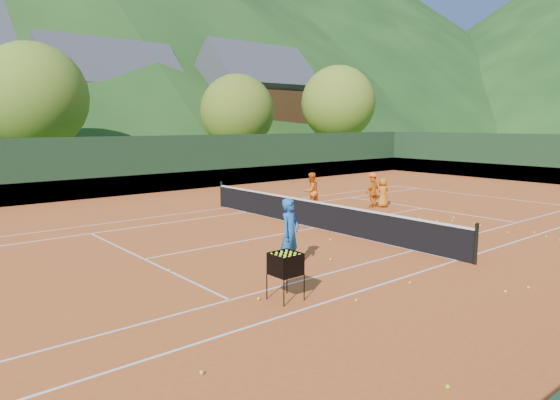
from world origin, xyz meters
TOP-DOWN VIEW (x-y plane):
  - ground at (0.00, 0.00)m, footprint 400.00×400.00m
  - clay_court at (0.00, 0.00)m, footprint 40.00×24.00m
  - mountain_far_right at (90.00, 150.00)m, footprint 260.00×260.00m
  - coach at (-3.95, -3.19)m, footprint 0.76×0.62m
  - student_a at (2.44, 2.82)m, footprint 0.78×0.61m
  - student_b at (4.83, 1.44)m, footprint 0.81×0.42m
  - student_c at (5.28, 1.28)m, footprint 0.73×0.61m
  - student_d at (6.36, 2.76)m, footprint 1.00×0.76m
  - tennis_ball_0 at (-1.02, -1.73)m, footprint 0.07×0.07m
  - tennis_ball_1 at (4.72, -2.46)m, footprint 0.07×0.07m
  - tennis_ball_2 at (-4.45, -5.86)m, footprint 0.07×0.07m
  - tennis_ball_3 at (3.16, -2.55)m, footprint 0.07×0.07m
  - tennis_ball_4 at (4.62, -5.85)m, footprint 0.07×0.07m
  - tennis_ball_5 at (4.23, -1.37)m, footprint 0.07×0.07m
  - tennis_ball_6 at (-2.66, -5.88)m, footprint 0.07×0.07m
  - tennis_ball_7 at (-1.56, -7.56)m, footprint 0.07×0.07m
  - tennis_ball_8 at (4.70, -3.57)m, footprint 0.07×0.07m
  - tennis_ball_10 at (5.30, -2.16)m, footprint 0.07×0.07m
  - tennis_ball_11 at (4.90, -3.28)m, footprint 0.07×0.07m
  - tennis_ball_13 at (-2.12, -0.98)m, footprint 0.07×0.07m
  - tennis_ball_14 at (4.24, -2.14)m, footprint 0.07×0.07m
  - tennis_ball_15 at (-5.95, -4.51)m, footprint 0.07×0.07m
  - tennis_ball_16 at (4.96, -5.34)m, footprint 0.07×0.07m
  - tennis_ball_17 at (4.31, -4.77)m, footprint 0.07×0.07m
  - tennis_ball_19 at (-2.62, -3.32)m, footprint 0.07×0.07m
  - tennis_ball_20 at (-6.06, -8.96)m, footprint 0.07×0.07m
  - tennis_ball_21 at (-8.47, -6.44)m, footprint 0.07×0.07m
  - tennis_ball_22 at (-6.42, -1.48)m, footprint 0.07×0.07m
  - tennis_ball_23 at (-0.92, -7.76)m, footprint 0.07×0.07m
  - tennis_ball_24 at (4.44, -6.35)m, footprint 0.07×0.07m
  - tennis_ball_25 at (1.81, -1.53)m, footprint 0.07×0.07m
  - tennis_ball_26 at (-4.18, -2.83)m, footprint 0.07×0.07m
  - court_lines at (0.00, 0.00)m, footprint 23.83×11.03m
  - tennis_net at (0.00, 0.00)m, footprint 0.10×12.07m
  - perimeter_fence at (0.00, 0.00)m, footprint 40.40×24.24m
  - ball_hopper at (-5.50, -4.84)m, footprint 0.57×0.57m
  - chalet_mid at (6.00, 34.00)m, footprint 12.65×8.82m
  - chalet_right at (20.00, 30.00)m, footprint 11.50×8.82m
  - tree_b at (-4.00, 20.00)m, footprint 6.40×6.40m
  - tree_c at (10.00, 19.00)m, footprint 5.60×5.60m
  - tree_d at (22.00, 20.00)m, footprint 6.80×6.80m

SIDE VIEW (x-z plane):
  - ground at x=0.00m, z-range 0.00..0.00m
  - clay_court at x=0.00m, z-range 0.00..0.02m
  - court_lines at x=0.00m, z-range 0.02..0.03m
  - tennis_ball_0 at x=-1.02m, z-range 0.02..0.09m
  - tennis_ball_1 at x=4.72m, z-range 0.02..0.09m
  - tennis_ball_2 at x=-4.45m, z-range 0.02..0.09m
  - tennis_ball_3 at x=3.16m, z-range 0.02..0.09m
  - tennis_ball_4 at x=4.62m, z-range 0.02..0.09m
  - tennis_ball_5 at x=4.23m, z-range 0.02..0.09m
  - tennis_ball_6 at x=-2.66m, z-range 0.02..0.09m
  - tennis_ball_7 at x=-1.56m, z-range 0.02..0.09m
  - tennis_ball_8 at x=4.70m, z-range 0.02..0.09m
  - tennis_ball_10 at x=5.30m, z-range 0.02..0.09m
  - tennis_ball_11 at x=4.90m, z-range 0.02..0.09m
  - tennis_ball_13 at x=-2.12m, z-range 0.02..0.09m
  - tennis_ball_14 at x=4.24m, z-range 0.02..0.09m
  - tennis_ball_15 at x=-5.95m, z-range 0.02..0.09m
  - tennis_ball_16 at x=4.96m, z-range 0.02..0.09m
  - tennis_ball_17 at x=4.31m, z-range 0.02..0.09m
  - tennis_ball_19 at x=-2.62m, z-range 0.02..0.09m
  - tennis_ball_20 at x=-6.06m, z-range 0.02..0.09m
  - tennis_ball_21 at x=-8.47m, z-range 0.02..0.09m
  - tennis_ball_22 at x=-6.42m, z-range 0.02..0.09m
  - tennis_ball_23 at x=-0.92m, z-range 0.02..0.09m
  - tennis_ball_24 at x=4.44m, z-range 0.02..0.09m
  - tennis_ball_25 at x=1.81m, z-range 0.02..0.09m
  - tennis_ball_26 at x=-4.18m, z-range 0.02..0.09m
  - tennis_net at x=0.00m, z-range -0.03..1.07m
  - student_c at x=5.28m, z-range 0.02..1.31m
  - student_b at x=4.83m, z-range 0.02..1.34m
  - student_d at x=6.36m, z-range 0.02..1.39m
  - ball_hopper at x=-5.50m, z-range 0.27..1.27m
  - student_a at x=2.44m, z-range 0.02..1.61m
  - coach at x=-3.95m, z-range 0.02..1.81m
  - perimeter_fence at x=0.00m, z-range -0.23..2.77m
  - tree_c at x=10.00m, z-range 0.87..8.22m
  - chalet_mid at x=6.00m, z-range -0.74..10.72m
  - tree_b at x=-4.00m, z-range 0.99..9.39m
  - chalet_right at x=20.00m, z-range -0.70..11.21m
  - tree_d at x=22.00m, z-range 1.06..9.98m
  - mountain_far_right at x=90.00m, z-range 0.00..95.00m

